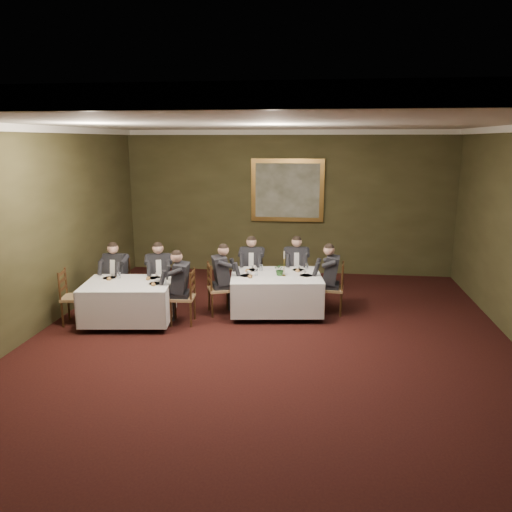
% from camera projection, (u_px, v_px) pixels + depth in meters
% --- Properties ---
extents(ground, '(10.00, 10.00, 0.00)m').
position_uv_depth(ground, '(266.00, 353.00, 7.81)').
color(ground, black).
rests_on(ground, ground).
extents(ceiling, '(8.00, 10.00, 0.10)m').
position_uv_depth(ceiling, '(267.00, 122.00, 7.02)').
color(ceiling, silver).
rests_on(ceiling, back_wall).
extents(back_wall, '(8.00, 0.10, 3.50)m').
position_uv_depth(back_wall, '(288.00, 203.00, 12.25)').
color(back_wall, '#36331B').
rests_on(back_wall, ground).
extents(front_wall, '(8.00, 0.10, 3.50)m').
position_uv_depth(front_wall, '(164.00, 437.00, 2.58)').
color(front_wall, '#36331B').
rests_on(front_wall, ground).
extents(left_wall, '(0.10, 10.00, 3.50)m').
position_uv_depth(left_wall, '(16.00, 237.00, 7.91)').
color(left_wall, '#36331B').
rests_on(left_wall, ground).
extents(crown_molding, '(8.00, 10.00, 0.12)m').
position_uv_depth(crown_molding, '(267.00, 127.00, 7.03)').
color(crown_molding, white).
rests_on(crown_molding, back_wall).
extents(table_main, '(1.87, 1.52, 0.67)m').
position_uv_depth(table_main, '(276.00, 291.00, 9.53)').
color(table_main, '#321A0E').
rests_on(table_main, ground).
extents(table_second, '(1.70, 1.38, 0.67)m').
position_uv_depth(table_second, '(129.00, 299.00, 9.00)').
color(table_second, '#321A0E').
rests_on(table_second, ground).
extents(chair_main_backleft, '(0.46, 0.44, 1.00)m').
position_uv_depth(chair_main_backleft, '(252.00, 286.00, 10.42)').
color(chair_main_backleft, '#99794E').
rests_on(chair_main_backleft, ground).
extents(diner_main_backleft, '(0.43, 0.49, 1.35)m').
position_uv_depth(diner_main_backleft, '(252.00, 275.00, 10.35)').
color(diner_main_backleft, black).
rests_on(diner_main_backleft, chair_main_backleft).
extents(chair_main_backright, '(0.46, 0.45, 1.00)m').
position_uv_depth(chair_main_backright, '(296.00, 286.00, 10.42)').
color(chair_main_backright, '#99794E').
rests_on(chair_main_backright, ground).
extents(diner_main_backright, '(0.44, 0.50, 1.35)m').
position_uv_depth(diner_main_backright, '(296.00, 275.00, 10.36)').
color(diner_main_backright, black).
rests_on(diner_main_backright, chair_main_backright).
extents(chair_main_endleft, '(0.55, 0.56, 1.00)m').
position_uv_depth(chair_main_endleft, '(219.00, 299.00, 9.55)').
color(chair_main_endleft, '#99794E').
rests_on(chair_main_endleft, ground).
extents(diner_main_endleft, '(0.59, 0.55, 1.35)m').
position_uv_depth(diner_main_endleft, '(220.00, 288.00, 9.50)').
color(diner_main_endleft, black).
rests_on(diner_main_endleft, chair_main_endleft).
extents(chair_main_endright, '(0.45, 0.47, 1.00)m').
position_uv_depth(chair_main_endright, '(332.00, 299.00, 9.57)').
color(chair_main_endright, '#99794E').
rests_on(chair_main_endright, ground).
extents(diner_main_endright, '(0.51, 0.44, 1.35)m').
position_uv_depth(diner_main_endright, '(332.00, 287.00, 9.52)').
color(diner_main_endright, black).
rests_on(diner_main_endright, chair_main_endright).
extents(chair_sec_backleft, '(0.47, 0.45, 1.00)m').
position_uv_depth(chair_sec_backleft, '(118.00, 295.00, 9.81)').
color(chair_sec_backleft, '#99794E').
rests_on(chair_sec_backleft, ground).
extents(diner_sec_backleft, '(0.44, 0.50, 1.35)m').
position_uv_depth(diner_sec_backleft, '(117.00, 284.00, 9.75)').
color(diner_sec_backleft, black).
rests_on(diner_sec_backleft, chair_sec_backleft).
extents(chair_sec_backright, '(0.54, 0.53, 1.00)m').
position_uv_depth(chair_sec_backright, '(160.00, 295.00, 9.82)').
color(chair_sec_backright, '#99794E').
rests_on(chair_sec_backright, ground).
extents(diner_sec_backright, '(0.52, 0.57, 1.35)m').
position_uv_depth(diner_sec_backright, '(160.00, 284.00, 9.75)').
color(diner_sec_backright, black).
rests_on(diner_sec_backright, chair_sec_backright).
extents(chair_sec_endright, '(0.45, 0.47, 1.00)m').
position_uv_depth(chair_sec_endright, '(183.00, 308.00, 9.04)').
color(chair_sec_endright, '#99794E').
rests_on(chair_sec_endright, ground).
extents(diner_sec_endright, '(0.51, 0.44, 1.35)m').
position_uv_depth(diner_sec_endright, '(182.00, 296.00, 8.99)').
color(diner_sec_endright, black).
rests_on(diner_sec_endright, chair_sec_endright).
extents(chair_sec_endleft, '(0.50, 0.51, 1.00)m').
position_uv_depth(chair_sec_endleft, '(75.00, 308.00, 9.03)').
color(chair_sec_endleft, '#99794E').
rests_on(chair_sec_endleft, ground).
extents(centerpiece, '(0.26, 0.24, 0.25)m').
position_uv_depth(centerpiece, '(280.00, 269.00, 9.40)').
color(centerpiece, '#2D5926').
rests_on(centerpiece, table_main).
extents(candlestick, '(0.07, 0.07, 0.49)m').
position_uv_depth(candlestick, '(284.00, 267.00, 9.34)').
color(candlestick, '#AB8E34').
rests_on(candlestick, table_main).
extents(place_setting_table_main, '(0.33, 0.31, 0.14)m').
position_uv_depth(place_setting_table_main, '(255.00, 268.00, 9.81)').
color(place_setting_table_main, white).
rests_on(place_setting_table_main, table_main).
extents(place_setting_table_second, '(0.33, 0.31, 0.14)m').
position_uv_depth(place_setting_table_second, '(113.00, 276.00, 9.26)').
color(place_setting_table_second, white).
rests_on(place_setting_table_second, table_second).
extents(painting, '(1.77, 0.09, 1.52)m').
position_uv_depth(painting, '(287.00, 190.00, 12.12)').
color(painting, '#B98A43').
rests_on(painting, back_wall).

